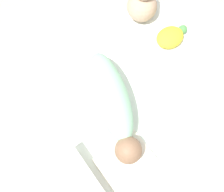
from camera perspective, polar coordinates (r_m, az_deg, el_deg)
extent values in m
plane|color=#B2A893|center=(1.55, 0.35, -3.53)|extent=(12.00, 12.00, 0.00)
cube|color=white|center=(1.45, 0.37, -2.06)|extent=(1.21, 0.81, 0.22)
cube|color=white|center=(1.25, 3.00, -13.96)|extent=(0.25, 0.19, 0.02)
ellipsoid|color=#99D6B2|center=(1.26, -0.43, 0.19)|extent=(0.32, 0.51, 0.18)
sphere|color=#89664C|center=(1.19, 3.57, -11.68)|extent=(0.12, 0.12, 0.12)
sphere|color=tan|center=(1.57, 6.54, 18.77)|extent=(0.17, 0.17, 0.17)
ellipsoid|color=yellow|center=(1.52, 12.50, 12.39)|extent=(0.16, 0.13, 0.07)
sphere|color=#4C934C|center=(1.58, 15.11, 13.80)|extent=(0.05, 0.05, 0.05)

